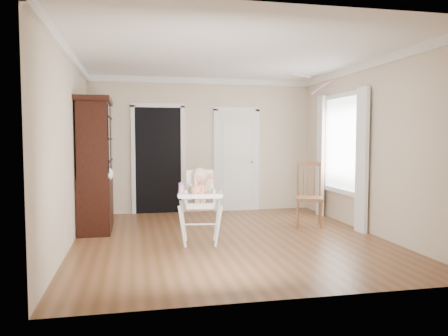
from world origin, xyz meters
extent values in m
plane|color=brown|center=(0.00, 0.00, 0.00)|extent=(5.00, 5.00, 0.00)
plane|color=white|center=(0.00, 0.00, 2.70)|extent=(5.00, 5.00, 0.00)
plane|color=beige|center=(0.00, 2.50, 1.35)|extent=(4.50, 0.00, 4.50)
plane|color=beige|center=(-2.25, 0.00, 1.35)|extent=(0.00, 5.00, 5.00)
plane|color=beige|center=(2.25, 0.00, 1.35)|extent=(0.00, 5.00, 5.00)
cube|color=black|center=(-0.90, 2.48, 1.05)|extent=(0.90, 0.03, 2.10)
cube|color=white|center=(-1.39, 2.48, 1.05)|extent=(0.08, 0.05, 2.18)
cube|color=white|center=(-0.41, 2.48, 1.05)|extent=(0.08, 0.05, 2.18)
cube|color=white|center=(-0.90, 2.48, 2.14)|extent=(1.06, 0.05, 0.08)
cube|color=white|center=(0.70, 2.48, 1.02)|extent=(0.80, 0.05, 2.05)
cube|color=white|center=(0.26, 2.48, 1.02)|extent=(0.08, 0.05, 2.13)
cube|color=white|center=(1.14, 2.48, 1.02)|extent=(0.08, 0.05, 2.13)
sphere|color=gold|center=(1.02, 2.44, 1.00)|extent=(0.06, 0.06, 0.06)
cube|color=white|center=(2.23, 0.80, 1.40)|extent=(0.02, 1.20, 1.60)
cube|color=white|center=(2.21, 0.80, 2.24)|extent=(0.06, 1.36, 0.08)
cube|color=white|center=(2.15, 0.02, 1.15)|extent=(0.08, 0.28, 2.30)
cube|color=white|center=(2.15, 1.58, 1.15)|extent=(0.08, 0.28, 2.30)
cylinder|color=white|center=(-0.74, -0.40, 0.28)|extent=(0.14, 0.11, 0.61)
cylinder|color=white|center=(-0.26, -0.47, 0.28)|extent=(0.11, 0.14, 0.61)
cylinder|color=white|center=(-0.68, 0.05, 0.28)|extent=(0.11, 0.14, 0.61)
cylinder|color=white|center=(-0.19, -0.02, 0.28)|extent=(0.14, 0.11, 0.61)
cylinder|color=white|center=(-0.47, -0.26, 0.29)|extent=(0.47, 0.09, 0.02)
cube|color=white|center=(-0.47, -0.21, 0.56)|extent=(0.44, 0.42, 0.08)
cube|color=white|center=(-0.66, -0.18, 0.69)|extent=(0.09, 0.35, 0.18)
cube|color=white|center=(-0.27, -0.24, 0.69)|extent=(0.09, 0.35, 0.18)
cube|color=white|center=(-0.44, -0.04, 0.81)|extent=(0.39, 0.12, 0.45)
cube|color=white|center=(-0.50, -0.45, 0.72)|extent=(0.63, 0.49, 0.03)
cube|color=white|center=(-0.53, -0.65, 0.74)|extent=(0.57, 0.11, 0.04)
ellipsoid|color=beige|center=(-0.46, -0.18, 0.73)|extent=(0.27, 0.23, 0.30)
sphere|color=beige|center=(-0.46, -0.18, 0.97)|extent=(0.24, 0.24, 0.21)
sphere|color=red|center=(-0.47, -0.24, 0.79)|extent=(0.15, 0.15, 0.15)
sphere|color=red|center=(-0.50, -0.26, 0.92)|extent=(0.08, 0.08, 0.08)
sphere|color=red|center=(-0.32, -0.28, 0.97)|extent=(0.07, 0.07, 0.07)
cylinder|color=silver|center=(-0.53, -0.46, 0.74)|extent=(0.25, 0.25, 0.01)
cylinder|color=#E24128|center=(-0.53, -0.46, 0.80)|extent=(0.19, 0.19, 0.11)
cylinder|color=#F2E08C|center=(-0.52, -0.48, 0.85)|extent=(0.09, 0.09, 0.02)
cylinder|color=#F595CF|center=(-0.74, -0.30, 0.80)|extent=(0.07, 0.07, 0.11)
cylinder|color=#946ABB|center=(-0.74, -0.30, 0.87)|extent=(0.08, 0.08, 0.03)
cone|color=#946ABB|center=(-0.74, -0.30, 0.90)|extent=(0.02, 0.02, 0.04)
cube|color=black|center=(-1.99, 1.07, 0.44)|extent=(0.49, 1.19, 0.89)
cube|color=black|center=(-1.99, 1.07, 1.48)|extent=(0.45, 1.19, 1.19)
cube|color=black|center=(-1.75, 0.77, 1.48)|extent=(0.02, 0.51, 1.04)
cube|color=black|center=(-1.75, 1.37, 1.48)|extent=(0.02, 0.51, 1.04)
cube|color=black|center=(-1.99, 1.07, 2.10)|extent=(0.53, 1.27, 0.08)
ellipsoid|color=white|center=(-1.79, 0.72, 0.94)|extent=(0.20, 0.16, 0.22)
cube|color=brown|center=(1.53, 0.63, 0.47)|extent=(0.57, 0.57, 0.05)
cylinder|color=brown|center=(1.29, 0.52, 0.23)|extent=(0.04, 0.04, 0.47)
cylinder|color=brown|center=(1.64, 0.39, 0.23)|extent=(0.04, 0.04, 0.47)
cylinder|color=brown|center=(1.42, 0.87, 0.23)|extent=(0.04, 0.04, 0.47)
cylinder|color=brown|center=(1.77, 0.74, 0.23)|extent=(0.04, 0.04, 0.47)
cylinder|color=brown|center=(1.43, 0.88, 0.77)|extent=(0.04, 0.04, 0.61)
cylinder|color=brown|center=(1.78, 0.75, 0.77)|extent=(0.04, 0.04, 0.61)
cube|color=brown|center=(1.60, 0.81, 1.04)|extent=(0.39, 0.18, 0.06)
camera|label=1|loc=(-1.38, -6.27, 1.51)|focal=35.00mm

